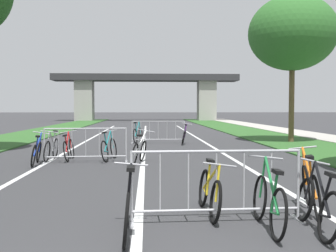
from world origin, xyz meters
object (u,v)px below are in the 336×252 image
object	(u,v)px
bicycle_blue_9	(37,152)
bicycle_teal_1	(109,148)
bicycle_white_4	(139,151)
bicycle_green_6	(269,202)
bicycle_purple_5	(184,136)
crowd_barrier_third	(158,132)
crowd_barrier_second	(86,145)
tree_right_pine_near	(292,33)
bicycle_black_0	(317,205)
bicycle_yellow_3	(209,192)
bicycle_orange_7	(311,188)
bicycle_black_10	(127,207)
crowd_barrier_nearest	(216,186)
bicycle_red_8	(69,149)
bicycle_teal_11	(138,134)
bicycle_silver_2	(52,148)

from	to	relation	value
bicycle_blue_9	bicycle_teal_1	bearing A→B (deg)	17.51
bicycle_white_4	bicycle_green_6	xyz separation A→B (m)	(1.87, -6.59, 0.00)
bicycle_purple_5	crowd_barrier_third	bearing A→B (deg)	161.15
crowd_barrier_second	bicycle_purple_5	world-z (taller)	crowd_barrier_second
tree_right_pine_near	bicycle_black_0	size ratio (longest dim) A/B	4.23
tree_right_pine_near	crowd_barrier_second	size ratio (longest dim) A/B	2.75
tree_right_pine_near	bicycle_yellow_3	size ratio (longest dim) A/B	4.19
bicycle_green_6	crowd_barrier_third	bearing A→B (deg)	96.91
bicycle_white_4	bicycle_blue_9	xyz separation A→B (m)	(-2.97, -0.02, -0.01)
bicycle_orange_7	bicycle_black_10	xyz separation A→B (m)	(-2.81, -0.98, -0.02)
bicycle_orange_7	crowd_barrier_third	bearing A→B (deg)	113.25
crowd_barrier_nearest	bicycle_red_8	bearing A→B (deg)	115.77
bicycle_orange_7	bicycle_teal_11	distance (m)	13.52
bicycle_teal_1	bicycle_green_6	world-z (taller)	bicycle_green_6
bicycle_green_6	bicycle_blue_9	distance (m)	8.16
crowd_barrier_second	bicycle_green_6	distance (m)	7.83
tree_right_pine_near	crowd_barrier_third	distance (m)	7.84
bicycle_red_8	bicycle_silver_2	bearing A→B (deg)	179.84
bicycle_red_8	bicycle_blue_9	distance (m)	1.26
crowd_barrier_nearest	bicycle_black_10	bearing A→B (deg)	-156.19
bicycle_blue_9	bicycle_orange_7	bearing A→B (deg)	-51.77
bicycle_red_8	crowd_barrier_third	bearing A→B (deg)	62.68
bicycle_black_0	bicycle_yellow_3	size ratio (longest dim) A/B	0.99
tree_right_pine_near	bicycle_orange_7	world-z (taller)	tree_right_pine_near
tree_right_pine_near	bicycle_black_10	bearing A→B (deg)	-117.31
crowd_barrier_nearest	bicycle_yellow_3	bearing A→B (deg)	94.37
crowd_barrier_third	bicycle_yellow_3	distance (m)	12.78
crowd_barrier_third	bicycle_black_10	xyz separation A→B (m)	(-0.78, -13.76, -0.15)
tree_right_pine_near	crowd_barrier_third	size ratio (longest dim) A/B	2.76
tree_right_pine_near	bicycle_silver_2	world-z (taller)	tree_right_pine_near
crowd_barrier_nearest	bicycle_black_0	bearing A→B (deg)	-22.71
bicycle_black_10	bicycle_yellow_3	bearing A→B (deg)	37.61
bicycle_black_10	bicycle_green_6	bearing A→B (deg)	3.10
bicycle_yellow_3	bicycle_green_6	world-z (taller)	bicycle_green_6
crowd_barrier_third	bicycle_silver_2	distance (m)	6.98
crowd_barrier_second	bicycle_black_0	size ratio (longest dim) A/B	1.54
bicycle_blue_9	bicycle_teal_11	size ratio (longest dim) A/B	0.94
tree_right_pine_near	bicycle_red_8	world-z (taller)	tree_right_pine_near
crowd_barrier_nearest	bicycle_purple_5	size ratio (longest dim) A/B	1.51
bicycle_purple_5	bicycle_red_8	distance (m)	6.83
bicycle_silver_2	bicycle_black_10	world-z (taller)	bicycle_silver_2
crowd_barrier_third	bicycle_teal_1	xyz separation A→B (m)	(-1.72, -6.13, -0.14)
bicycle_silver_2	bicycle_black_10	bearing A→B (deg)	111.44
bicycle_black_0	bicycle_purple_5	xyz separation A→B (m)	(-0.57, 13.14, 0.01)
bicycle_green_6	bicycle_orange_7	world-z (taller)	bicycle_orange_7
bicycle_black_0	bicycle_green_6	xyz separation A→B (m)	(-0.61, 0.12, 0.02)
bicycle_white_4	bicycle_red_8	distance (m)	2.46
bicycle_red_8	bicycle_black_10	world-z (taller)	bicycle_black_10
bicycle_teal_1	bicycle_red_8	bearing A→B (deg)	-175.07
bicycle_white_4	bicycle_red_8	xyz separation A→B (m)	(-2.25, 1.01, -0.01)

